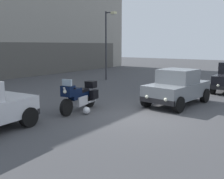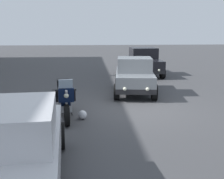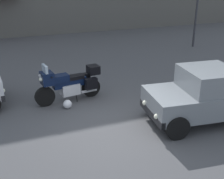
% 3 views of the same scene
% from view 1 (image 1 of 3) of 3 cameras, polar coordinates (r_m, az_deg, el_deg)
% --- Properties ---
extents(ground_plane, '(80.00, 80.00, 0.00)m').
position_cam_1_polar(ground_plane, '(9.97, 5.79, -5.57)').
color(ground_plane, '#424244').
extents(motorcycle, '(2.26, 0.89, 1.36)m').
position_cam_1_polar(motorcycle, '(10.55, -7.01, -1.30)').
color(motorcycle, black).
rests_on(motorcycle, ground).
extents(helmet, '(0.28, 0.28, 0.28)m').
position_cam_1_polar(helmet, '(10.13, -5.51, -4.51)').
color(helmet, silver).
rests_on(helmet, ground).
extents(car_compact_side, '(3.59, 2.04, 1.56)m').
position_cam_1_polar(car_compact_side, '(11.92, 13.85, 0.47)').
color(car_compact_side, slate).
rests_on(car_compact_side, ground).
extents(streetlamp_curbside, '(0.28, 0.94, 5.01)m').
position_cam_1_polar(streetlamp_curbside, '(19.85, -0.98, 10.81)').
color(streetlamp_curbside, '#2D2D33').
rests_on(streetlamp_curbside, ground).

